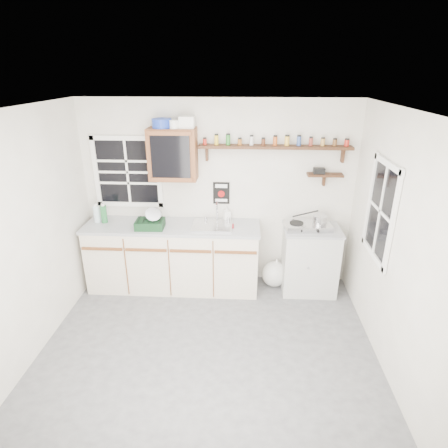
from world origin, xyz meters
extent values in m
cube|color=#4B4B4D|center=(0.00, 0.00, -0.01)|extent=(3.60, 3.20, 0.02)
cube|color=white|center=(0.00, 0.00, 2.51)|extent=(3.60, 3.20, 0.02)
cube|color=beige|center=(-1.81, 0.00, 1.25)|extent=(0.02, 3.20, 2.50)
cube|color=beige|center=(1.81, 0.00, 1.25)|extent=(0.02, 3.20, 2.50)
cube|color=beige|center=(0.00, 1.61, 1.25)|extent=(3.60, 0.02, 2.50)
cube|color=beige|center=(0.00, -1.61, 1.25)|extent=(3.60, 0.02, 2.50)
cube|color=beige|center=(-0.58, 1.30, 0.44)|extent=(2.27, 0.60, 0.88)
cube|color=#97999E|center=(-0.58, 1.30, 0.90)|extent=(2.31, 0.62, 0.04)
cube|color=brown|center=(-1.44, 0.99, 0.70)|extent=(0.53, 0.02, 0.03)
cube|color=brown|center=(-0.87, 0.99, 0.70)|extent=(0.53, 0.02, 0.03)
cube|color=brown|center=(-0.30, 0.99, 0.70)|extent=(0.53, 0.02, 0.03)
cube|color=brown|center=(0.27, 0.99, 0.70)|extent=(0.53, 0.02, 0.03)
cube|color=beige|center=(1.25, 1.33, 0.44)|extent=(0.70, 0.55, 0.88)
cube|color=#97999E|center=(1.25, 1.33, 0.90)|extent=(0.73, 0.57, 0.03)
cube|color=#B4B4B9|center=(-0.05, 1.30, 0.93)|extent=(0.52, 0.44, 0.03)
cylinder|color=#B4B4B9|center=(0.00, 1.46, 1.06)|extent=(0.02, 0.02, 0.28)
cylinder|color=#B4B4B9|center=(0.00, 1.40, 1.19)|extent=(0.02, 0.14, 0.02)
cube|color=#5C2C17|center=(-0.55, 1.45, 1.82)|extent=(0.60, 0.30, 0.65)
cube|color=black|center=(-0.55, 1.29, 1.82)|extent=(0.48, 0.02, 0.52)
cylinder|color=#1935A7|center=(-0.67, 1.45, 2.21)|extent=(0.24, 0.24, 0.11)
cube|color=white|center=(-0.36, 1.45, 2.22)|extent=(0.18, 0.15, 0.14)
cylinder|color=white|center=(-0.50, 1.40, 2.20)|extent=(0.12, 0.12, 0.10)
cube|color=black|center=(0.73, 1.51, 1.92)|extent=(1.91, 0.18, 0.04)
cube|color=black|center=(-0.13, 1.55, 1.82)|extent=(0.03, 0.10, 0.18)
cube|color=black|center=(1.58, 1.55, 1.82)|extent=(0.03, 0.10, 0.18)
cylinder|color=red|center=(-0.15, 1.51, 1.97)|extent=(0.05, 0.05, 0.07)
cylinder|color=black|center=(-0.15, 1.51, 2.02)|extent=(0.04, 0.04, 0.02)
cylinder|color=gold|center=(0.00, 1.51, 2.00)|extent=(0.05, 0.05, 0.12)
cylinder|color=black|center=(0.00, 1.51, 2.06)|extent=(0.05, 0.05, 0.02)
cylinder|color=#267226|center=(0.14, 1.51, 2.00)|extent=(0.05, 0.05, 0.12)
cylinder|color=black|center=(0.14, 1.51, 2.07)|extent=(0.05, 0.05, 0.02)
cylinder|color=#99591E|center=(0.29, 1.51, 1.98)|extent=(0.05, 0.05, 0.07)
cylinder|color=black|center=(0.29, 1.51, 2.02)|extent=(0.05, 0.05, 0.02)
cylinder|color=silver|center=(0.43, 1.51, 1.99)|extent=(0.05, 0.05, 0.11)
cylinder|color=black|center=(0.43, 1.51, 2.05)|extent=(0.04, 0.04, 0.02)
cylinder|color=#4C2614|center=(0.58, 1.51, 1.98)|extent=(0.05, 0.05, 0.08)
cylinder|color=black|center=(0.58, 1.51, 2.03)|extent=(0.04, 0.04, 0.02)
cylinder|color=#B24C19|center=(0.73, 1.51, 1.99)|extent=(0.05, 0.05, 0.11)
cylinder|color=black|center=(0.73, 1.51, 2.05)|extent=(0.05, 0.05, 0.02)
cylinder|color=gold|center=(0.87, 1.51, 1.99)|extent=(0.06, 0.06, 0.11)
cylinder|color=black|center=(0.87, 1.51, 2.06)|extent=(0.05, 0.05, 0.02)
cylinder|color=#334C8C|center=(1.02, 1.51, 1.99)|extent=(0.05, 0.05, 0.11)
cylinder|color=black|center=(1.02, 1.51, 2.06)|extent=(0.05, 0.05, 0.02)
cylinder|color=maroon|center=(1.16, 1.51, 1.99)|extent=(0.05, 0.05, 0.10)
cylinder|color=black|center=(1.16, 1.51, 2.04)|extent=(0.04, 0.04, 0.02)
cylinder|color=#BF8C3F|center=(1.31, 1.51, 1.98)|extent=(0.05, 0.05, 0.09)
cylinder|color=black|center=(1.31, 1.51, 2.04)|extent=(0.05, 0.05, 0.02)
cylinder|color=brown|center=(1.45, 1.51, 1.98)|extent=(0.05, 0.05, 0.08)
cylinder|color=black|center=(1.45, 1.51, 2.03)|extent=(0.05, 0.05, 0.02)
cylinder|color=red|center=(1.60, 1.51, 1.98)|extent=(0.06, 0.06, 0.08)
cylinder|color=black|center=(1.60, 1.51, 2.02)|extent=(0.05, 0.05, 0.02)
cube|color=black|center=(1.38, 1.52, 1.57)|extent=(0.45, 0.15, 0.03)
cube|color=black|center=(1.38, 1.56, 1.49)|extent=(0.03, 0.08, 0.14)
cube|color=black|center=(1.30, 1.52, 1.62)|extent=(0.14, 0.10, 0.07)
cube|color=black|center=(0.05, 1.59, 1.28)|extent=(0.22, 0.01, 0.30)
cube|color=white|center=(0.05, 1.58, 1.38)|extent=(0.16, 0.00, 0.05)
cylinder|color=#A50C0C|center=(0.05, 1.58, 1.27)|extent=(0.09, 0.01, 0.09)
cube|color=white|center=(0.05, 1.58, 1.18)|extent=(0.16, 0.00, 0.04)
cube|color=black|center=(-1.20, 1.59, 1.55)|extent=(0.85, 0.02, 0.90)
cube|color=white|center=(-1.20, 1.59, 1.55)|extent=(0.93, 0.03, 0.98)
cube|color=black|center=(1.79, 0.55, 1.45)|extent=(0.02, 0.70, 1.00)
cube|color=white|center=(1.79, 0.55, 1.45)|extent=(0.03, 0.78, 1.08)
cylinder|color=silver|center=(-1.60, 1.36, 1.03)|extent=(0.09, 0.09, 0.22)
cylinder|color=white|center=(-1.60, 1.36, 1.16)|extent=(0.05, 0.05, 0.03)
cylinder|color=#246E36|center=(-1.50, 1.34, 1.04)|extent=(0.08, 0.08, 0.24)
cylinder|color=white|center=(-1.50, 1.34, 1.17)|extent=(0.04, 0.04, 0.03)
cube|color=black|center=(-0.84, 1.19, 0.97)|extent=(0.37, 0.28, 0.11)
cylinder|color=#B4B4B9|center=(-0.80, 1.19, 1.08)|extent=(0.27, 0.28, 0.22)
imported|color=silver|center=(0.13, 1.52, 1.02)|extent=(0.12, 0.12, 0.19)
cube|color=maroon|center=(0.16, 1.29, 0.93)|extent=(0.14, 0.12, 0.02)
cube|color=#B4B4B9|center=(1.18, 1.31, 0.95)|extent=(0.61, 0.36, 0.07)
cylinder|color=black|center=(1.04, 1.31, 0.99)|extent=(0.18, 0.18, 0.01)
cylinder|color=black|center=(1.33, 1.31, 0.99)|extent=(0.18, 0.18, 0.01)
cylinder|color=#B4B4B9|center=(1.33, 1.31, 1.04)|extent=(0.18, 0.18, 0.11)
cylinder|color=black|center=(1.15, 1.39, 1.08)|extent=(0.30, 0.21, 0.18)
ellipsoid|color=silver|center=(0.80, 1.38, 0.18)|extent=(0.38, 0.35, 0.40)
cone|color=silver|center=(0.82, 1.38, 0.36)|extent=(0.11, 0.11, 0.11)
camera|label=1|loc=(0.36, -3.18, 2.82)|focal=30.00mm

